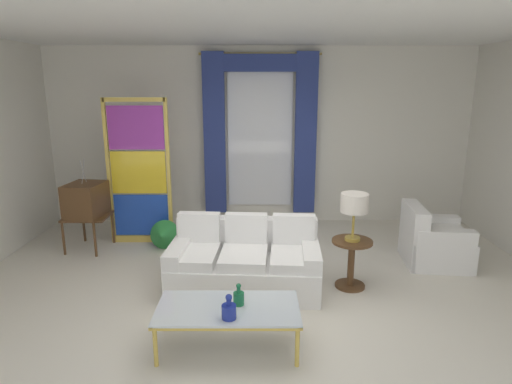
{
  "coord_description": "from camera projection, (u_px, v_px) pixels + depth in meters",
  "views": [
    {
      "loc": [
        -0.06,
        -4.48,
        2.4
      ],
      "look_at": [
        -0.06,
        0.9,
        1.05
      ],
      "focal_mm": 30.52,
      "sensor_mm": 36.0,
      "label": 1
    }
  ],
  "objects": [
    {
      "name": "armchair_white",
      "position": [
        431.0,
        243.0,
        5.92
      ],
      "size": [
        0.9,
        0.89,
        0.8
      ],
      "color": "white",
      "rests_on": "ground"
    },
    {
      "name": "bottle_blue_decanter",
      "position": [
        229.0,
        310.0,
        3.77
      ],
      "size": [
        0.13,
        0.13,
        0.23
      ],
      "color": "navy",
      "rests_on": "coffee_table"
    },
    {
      "name": "couch_white_long",
      "position": [
        245.0,
        262.0,
        5.23
      ],
      "size": [
        1.81,
        1.03,
        0.86
      ],
      "color": "white",
      "rests_on": "ground"
    },
    {
      "name": "ceiling_slab",
      "position": [
        261.0,
        27.0,
        4.97
      ],
      "size": [
        8.0,
        7.6,
        0.04
      ],
      "primitive_type": "cube",
      "color": "white"
    },
    {
      "name": "wall_rear",
      "position": [
        259.0,
        137.0,
        7.53
      ],
      "size": [
        8.0,
        0.12,
        3.0
      ],
      "primitive_type": "cube",
      "color": "white",
      "rests_on": "ground"
    },
    {
      "name": "stained_glass_divider",
      "position": [
        139.0,
        175.0,
        6.52
      ],
      "size": [
        0.95,
        0.05,
        2.2
      ],
      "color": "gold",
      "rests_on": "ground"
    },
    {
      "name": "ground_plane",
      "position": [
        261.0,
        301.0,
        4.93
      ],
      "size": [
        16.0,
        16.0,
        0.0
      ],
      "primitive_type": "plane",
      "color": "silver"
    },
    {
      "name": "curtained_window",
      "position": [
        260.0,
        123.0,
        7.31
      ],
      "size": [
        2.0,
        0.17,
        2.7
      ],
      "color": "white",
      "rests_on": "ground"
    },
    {
      "name": "round_side_table",
      "position": [
        351.0,
        259.0,
        5.19
      ],
      "size": [
        0.48,
        0.48,
        0.59
      ],
      "color": "brown",
      "rests_on": "ground"
    },
    {
      "name": "coffee_table",
      "position": [
        228.0,
        310.0,
        3.98
      ],
      "size": [
        1.31,
        0.65,
        0.41
      ],
      "color": "silver",
      "rests_on": "ground"
    },
    {
      "name": "bottle_crystal_tall",
      "position": [
        239.0,
        297.0,
        4.0
      ],
      "size": [
        0.1,
        0.1,
        0.21
      ],
      "color": "#196B3D",
      "rests_on": "coffee_table"
    },
    {
      "name": "table_lamp_brass",
      "position": [
        354.0,
        205.0,
        5.03
      ],
      "size": [
        0.32,
        0.32,
        0.57
      ],
      "color": "#B29338",
      "rests_on": "round_side_table"
    },
    {
      "name": "vintage_tv",
      "position": [
        86.0,
        201.0,
        6.32
      ],
      "size": [
        0.62,
        0.66,
        1.35
      ],
      "color": "brown",
      "rests_on": "ground"
    },
    {
      "name": "peacock_figurine",
      "position": [
        163.0,
        236.0,
        6.38
      ],
      "size": [
        0.44,
        0.6,
        0.5
      ],
      "color": "beige",
      "rests_on": "ground"
    }
  ]
}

